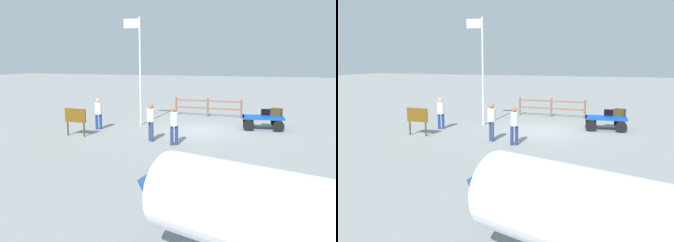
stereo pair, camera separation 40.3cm
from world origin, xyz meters
TOP-DOWN VIEW (x-y plane):
  - ground_plane at (0.00, 0.00)m, footprint 120.00×120.00m
  - luggage_cart at (-2.99, -1.32)m, footprint 2.20×1.58m
  - suitcase_navy at (-3.65, -1.87)m, footprint 0.61×0.52m
  - suitcase_tan at (-3.13, -1.89)m, footprint 0.54×0.41m
  - worker_lead at (1.46, 3.07)m, footprint 0.51×0.51m
  - worker_trailing at (0.27, 3.45)m, footprint 0.43×0.43m
  - worker_supervisor at (4.99, 1.37)m, footprint 0.49×0.49m
  - flagpole at (3.50, -0.47)m, footprint 0.94×0.10m
  - signboard at (5.18, 3.19)m, footprint 1.09×0.08m
  - wooden_fence at (0.56, -4.49)m, footprint 4.30×0.25m

SIDE VIEW (x-z plane):
  - ground_plane at x=0.00m, z-range 0.00..0.00m
  - luggage_cart at x=-2.99m, z-range 0.16..0.82m
  - wooden_fence at x=0.56m, z-range 0.09..1.25m
  - suitcase_tan at x=-3.13m, z-range 0.66..0.97m
  - suitcase_navy at x=-3.65m, z-range 0.66..1.04m
  - signboard at x=5.18m, z-range 0.22..1.53m
  - worker_trailing at x=0.27m, z-range 0.12..1.75m
  - worker_supervisor at x=4.99m, z-range 0.14..1.74m
  - worker_lead at x=1.46m, z-range 0.16..1.83m
  - flagpole at x=3.50m, z-range 0.43..6.20m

